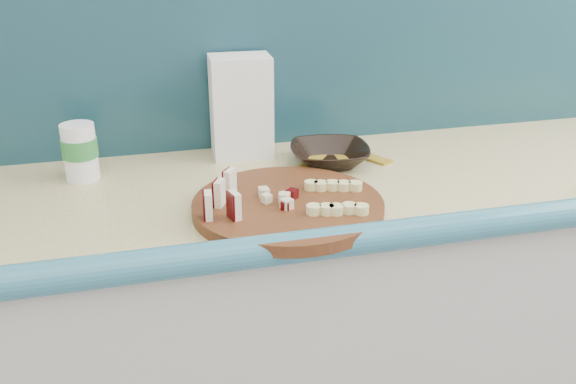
# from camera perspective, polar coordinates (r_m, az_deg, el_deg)

# --- Properties ---
(kitchen_counter) EXTENTS (2.20, 0.63, 0.91)m
(kitchen_counter) POSITION_cam_1_polar(r_m,az_deg,el_deg) (1.69, 2.64, -13.25)
(kitchen_counter) COLOR beige
(kitchen_counter) RESTS_ON ground
(backsplash) EXTENTS (2.20, 0.02, 0.50)m
(backsplash) POSITION_cam_1_polar(r_m,az_deg,el_deg) (1.67, 0.12, 12.79)
(backsplash) COLOR teal
(backsplash) RESTS_ON kitchen_counter
(cutting_board) EXTENTS (0.47, 0.47, 0.02)m
(cutting_board) POSITION_cam_1_polar(r_m,az_deg,el_deg) (1.30, -0.00, -1.30)
(cutting_board) COLOR #43260E
(cutting_board) RESTS_ON kitchen_counter
(apple_wedges) EXTENTS (0.08, 0.15, 0.05)m
(apple_wedges) POSITION_cam_1_polar(r_m,az_deg,el_deg) (1.26, -5.85, -0.36)
(apple_wedges) COLOR #F6E8C4
(apple_wedges) RESTS_ON cutting_board
(apple_chunks) EXTENTS (0.06, 0.06, 0.02)m
(apple_chunks) POSITION_cam_1_polar(r_m,az_deg,el_deg) (1.29, -1.05, -0.44)
(apple_chunks) COLOR #FDF1CB
(apple_chunks) RESTS_ON cutting_board
(banana_slices) EXTENTS (0.15, 0.16, 0.02)m
(banana_slices) POSITION_cam_1_polar(r_m,az_deg,el_deg) (1.30, 4.21, -0.43)
(banana_slices) COLOR #EDE291
(banana_slices) RESTS_ON cutting_board
(brown_bowl) EXTENTS (0.22, 0.22, 0.05)m
(brown_bowl) POSITION_cam_1_polar(r_m,az_deg,el_deg) (1.55, 3.73, 3.28)
(brown_bowl) COLOR black
(brown_bowl) RESTS_ON kitchen_counter
(flour_bag) EXTENTS (0.15, 0.11, 0.25)m
(flour_bag) POSITION_cam_1_polar(r_m,az_deg,el_deg) (1.59, -4.20, 7.57)
(flour_bag) COLOR white
(flour_bag) RESTS_ON kitchen_counter
(canister) EXTENTS (0.08, 0.08, 0.13)m
(canister) POSITION_cam_1_polar(r_m,az_deg,el_deg) (1.52, -18.02, 3.52)
(canister) COLOR white
(canister) RESTS_ON kitchen_counter
(banana_peel) EXTENTS (0.24, 0.20, 0.01)m
(banana_peel) POSITION_cam_1_polar(r_m,az_deg,el_deg) (1.62, 4.60, 3.32)
(banana_peel) COLOR gold
(banana_peel) RESTS_ON kitchen_counter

